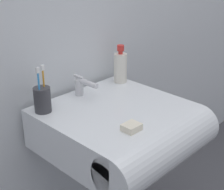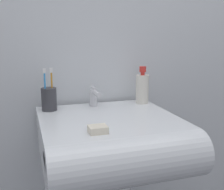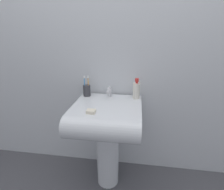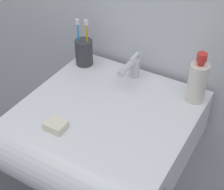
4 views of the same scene
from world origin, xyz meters
TOP-DOWN VIEW (x-y plane):
  - sink_basin at (0.00, -0.06)m, footprint 0.54×0.57m
  - faucet at (-0.01, 0.17)m, footprint 0.04×0.14m
  - toothbrush_cup at (-0.22, 0.17)m, footprint 0.07×0.07m
  - soap_bottle at (0.22, 0.17)m, footprint 0.06×0.06m
  - bar_soap at (-0.09, -0.17)m, footprint 0.06×0.05m

SIDE VIEW (x-z plane):
  - sink_basin at x=0.00m, z-range 0.62..0.78m
  - bar_soap at x=-0.09m, z-range 0.78..0.81m
  - faucet at x=-0.01m, z-range 0.79..0.88m
  - toothbrush_cup at x=-0.22m, z-range 0.74..0.93m
  - soap_bottle at x=0.22m, z-range 0.77..0.95m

